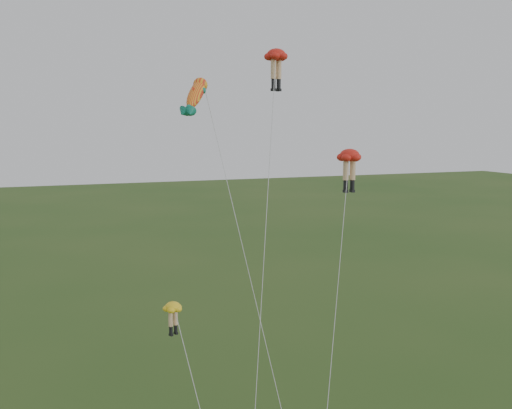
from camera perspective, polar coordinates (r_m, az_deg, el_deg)
name	(u,v)px	position (r m, az deg, el deg)	size (l,w,h in m)	color
legs_kite_red_high	(276,64)	(34.17, 2.00, 13.88)	(6.05, 10.20, 21.40)	red
legs_kite_red_mid	(349,162)	(35.36, 9.31, 4.26)	(7.76, 10.78, 15.53)	red
legs_kite_yellow	(176,321)	(25.83, -8.00, -11.47)	(2.12, 4.98, 9.21)	yellow
fish_kite	(197,96)	(33.52, -5.95, 10.75)	(3.14, 12.30, 19.95)	#FFAC20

